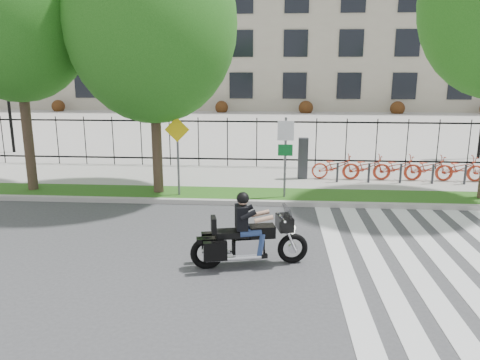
{
  "coord_description": "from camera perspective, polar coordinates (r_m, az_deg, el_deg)",
  "views": [
    {
      "loc": [
        0.73,
        -9.7,
        4.11
      ],
      "look_at": [
        -0.22,
        3.0,
        1.05
      ],
      "focal_mm": 35.0,
      "sensor_mm": 36.0,
      "label": 1
    }
  ],
  "objects": [
    {
      "name": "plaza",
      "position": [
        34.94,
        3.07,
        6.81
      ],
      "size": [
        80.0,
        34.0,
        0.1
      ],
      "primitive_type": "cube",
      "color": "#ABA7A0",
      "rests_on": "ground"
    },
    {
      "name": "office_building",
      "position": [
        54.93,
        3.7,
        19.6
      ],
      "size": [
        60.0,
        21.9,
        20.15
      ],
      "color": "#9F9580",
      "rests_on": "ground"
    },
    {
      "name": "street_tree_1",
      "position": [
        15.18,
        -10.71,
        18.14
      ],
      "size": [
        5.22,
        5.22,
        8.26
      ],
      "color": "#37251E",
      "rests_on": "grass_verge"
    },
    {
      "name": "street_tree_0",
      "position": [
        16.79,
        -25.75,
        17.72
      ],
      "size": [
        4.69,
        4.69,
        8.28
      ],
      "color": "#37251E",
      "rests_on": "grass_verge"
    },
    {
      "name": "sign_pole_regulatory",
      "position": [
        14.47,
        5.55,
        4.01
      ],
      "size": [
        0.5,
        0.09,
        2.5
      ],
      "color": "#59595B",
      "rests_on": "grass_verge"
    },
    {
      "name": "sidewalk",
      "position": [
        17.63,
        1.79,
        0.26
      ],
      "size": [
        60.0,
        3.5,
        0.15
      ],
      "primitive_type": "cube",
      "color": "#ABA7A0",
      "rests_on": "ground"
    },
    {
      "name": "iron_fence",
      "position": [
        19.14,
        2.05,
        4.59
      ],
      "size": [
        30.0,
        0.06,
        2.0
      ],
      "primitive_type": null,
      "color": "black",
      "rests_on": "sidewalk"
    },
    {
      "name": "bike_share_station",
      "position": [
        18.27,
        23.39,
        1.33
      ],
      "size": [
        9.94,
        0.84,
        1.5
      ],
      "color": "#2D2D33",
      "rests_on": "sidewalk"
    },
    {
      "name": "sign_pole_warning",
      "position": [
        14.79,
        -7.62,
        4.16
      ],
      "size": [
        0.78,
        0.09,
        2.49
      ],
      "color": "#59595B",
      "rests_on": "grass_verge"
    },
    {
      "name": "ground",
      "position": [
        10.56,
        -0.02,
        -9.42
      ],
      "size": [
        120.0,
        120.0,
        0.0
      ],
      "primitive_type": "plane",
      "color": "#3D3C3F",
      "rests_on": "ground"
    },
    {
      "name": "lamp_post_left",
      "position": [
        25.17,
        -26.55,
        10.05
      ],
      "size": [
        1.06,
        0.7,
        4.25
      ],
      "color": "black",
      "rests_on": "ground"
    },
    {
      "name": "motorcycle_rider",
      "position": [
        9.92,
        1.16,
        -6.9
      ],
      "size": [
        2.5,
        1.03,
        1.96
      ],
      "color": "black",
      "rests_on": "ground"
    },
    {
      "name": "crosswalk_stripes",
      "position": [
        11.3,
        25.54,
        -9.2
      ],
      "size": [
        5.7,
        8.0,
        0.01
      ],
      "primitive_type": null,
      "color": "silver",
      "rests_on": "ground"
    },
    {
      "name": "grass_verge",
      "position": [
        15.21,
        1.38,
        -1.89
      ],
      "size": [
        60.0,
        1.5,
        0.15
      ],
      "primitive_type": "cube",
      "color": "#1D4912",
      "rests_on": "ground"
    },
    {
      "name": "curb",
      "position": [
        14.39,
        1.2,
        -2.79
      ],
      "size": [
        60.0,
        0.2,
        0.15
      ],
      "primitive_type": "cube",
      "color": "#A7A49E",
      "rests_on": "ground"
    }
  ]
}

